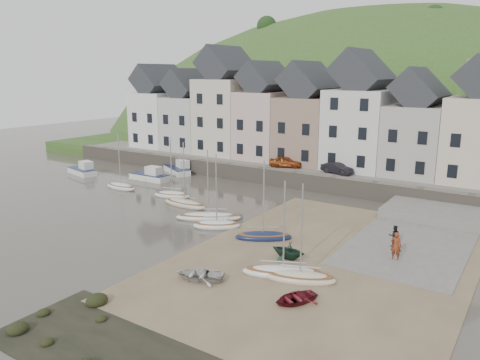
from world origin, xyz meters
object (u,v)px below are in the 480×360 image
Objects in this scene: car_left at (286,162)px; rowboat_green at (288,250)px; person_red at (396,246)px; person_dark at (394,236)px; sailboat_0 at (121,186)px; rowboat_red at (295,298)px; car_right at (337,168)px; rowboat_white at (200,275)px.

rowboat_green is at bearing -170.01° from car_left.
person_red is 2.49m from person_dark.
sailboat_0 is 30.38m from rowboat_red.
person_dark is 0.42× the size of car_left.
car_right is at bearing -64.00° from person_red.
person_red is at bearing -132.34° from car_right.
rowboat_green is 7.18m from person_red.
person_dark is 18.04m from car_right.
person_dark is at bearing -149.95° from car_left.
sailboat_0 is 29.79m from person_dark.
car_right reaches higher than person_red.
sailboat_0 is at bearing -24.50° from person_dark.
sailboat_0 is at bearing -107.17° from rowboat_green.
car_right is at bearing -166.75° from rowboat_green.
car_left is (-17.43, 17.08, 1.16)m from person_red.
sailboat_0 is at bearing -13.90° from person_red.
rowboat_green reaches higher than rowboat_white.
sailboat_0 is at bearing -175.27° from rowboat_red.
rowboat_white is 6.22m from rowboat_red.
rowboat_white is at bearing -27.31° from rowboat_green.
rowboat_green is 6.18m from rowboat_red.
car_left is (-8.33, 26.68, 1.87)m from rowboat_white.
person_dark is (2.16, 11.39, 0.59)m from rowboat_red.
person_dark is 22.28m from car_left.
car_right reaches higher than rowboat_red.
rowboat_green is at bearing 26.82° from person_dark.
rowboat_white is at bearing 178.81° from car_left.
person_red is at bearing -152.94° from car_left.
sailboat_0 is 2.68× the size of rowboat_green.
rowboat_green is 8.14m from person_dark.
person_dark is (8.35, 11.97, 0.54)m from rowboat_white.
rowboat_white is 0.82× the size of car_right.
rowboat_green is (24.39, -7.44, 0.42)m from sailboat_0.
rowboat_red is 1.61× the size of person_dark.
rowboat_red is 29.93m from car_left.
rowboat_red is at bearing 75.22° from rowboat_white.
sailboat_0 reaches higher than person_red.
rowboat_red is 9.51m from person_red.
person_dark reaches higher than rowboat_green.
car_right is at bearing 136.86° from rowboat_red.
rowboat_green is 0.65× the size of car_right.
rowboat_white is at bearing -31.83° from sailboat_0.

